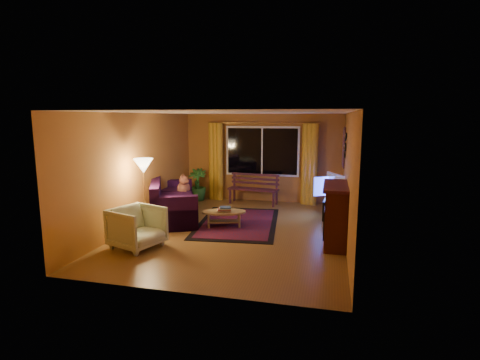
% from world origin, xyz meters
% --- Properties ---
extents(floor, '(4.50, 6.00, 0.02)m').
position_xyz_m(floor, '(0.00, 0.00, -0.01)').
color(floor, brown).
rests_on(floor, ground).
extents(ceiling, '(4.50, 6.00, 0.02)m').
position_xyz_m(ceiling, '(0.00, 0.00, 2.51)').
color(ceiling, white).
rests_on(ceiling, ground).
extents(wall_back, '(4.50, 0.02, 2.50)m').
position_xyz_m(wall_back, '(0.00, 3.01, 1.25)').
color(wall_back, '#B3712F').
rests_on(wall_back, ground).
extents(wall_left, '(0.02, 6.00, 2.50)m').
position_xyz_m(wall_left, '(-2.26, 0.00, 1.25)').
color(wall_left, '#B3712F').
rests_on(wall_left, ground).
extents(wall_right, '(0.02, 6.00, 2.50)m').
position_xyz_m(wall_right, '(2.26, 0.00, 1.25)').
color(wall_right, '#B3712F').
rests_on(wall_right, ground).
extents(window, '(2.00, 0.02, 1.30)m').
position_xyz_m(window, '(0.00, 2.94, 1.45)').
color(window, black).
rests_on(window, wall_back).
extents(curtain_rod, '(3.20, 0.03, 0.03)m').
position_xyz_m(curtain_rod, '(0.00, 2.90, 2.25)').
color(curtain_rod, '#BF8C3F').
rests_on(curtain_rod, wall_back).
extents(curtain_left, '(0.36, 0.36, 2.24)m').
position_xyz_m(curtain_left, '(-1.35, 2.88, 1.12)').
color(curtain_left, gold).
rests_on(curtain_left, ground).
extents(curtain_right, '(0.36, 0.36, 2.24)m').
position_xyz_m(curtain_right, '(1.35, 2.88, 1.12)').
color(curtain_right, gold).
rests_on(curtain_right, ground).
extents(bench, '(1.44, 0.58, 0.42)m').
position_xyz_m(bench, '(-0.16, 2.51, 0.21)').
color(bench, '#381521').
rests_on(bench, ground).
extents(potted_plant, '(0.60, 0.60, 0.93)m').
position_xyz_m(potted_plant, '(-1.84, 2.60, 0.47)').
color(potted_plant, '#235B1E').
rests_on(potted_plant, ground).
extents(sofa, '(1.88, 2.55, 0.95)m').
position_xyz_m(sofa, '(-1.72, 0.61, 0.47)').
color(sofa, black).
rests_on(sofa, ground).
extents(dog, '(0.49, 0.56, 0.50)m').
position_xyz_m(dog, '(-1.67, 1.13, 0.72)').
color(dog, '#95503E').
rests_on(dog, sofa).
extents(armchair, '(0.99, 1.03, 0.85)m').
position_xyz_m(armchair, '(-1.54, -1.48, 0.42)').
color(armchair, beige).
rests_on(armchair, ground).
extents(floor_lamp, '(0.28, 0.28, 1.57)m').
position_xyz_m(floor_lamp, '(-1.84, -0.57, 0.79)').
color(floor_lamp, '#BF8C3F').
rests_on(floor_lamp, ground).
extents(rug, '(2.03, 2.94, 0.02)m').
position_xyz_m(rug, '(-0.11, 0.55, 0.01)').
color(rug, '#6A090C').
rests_on(rug, ground).
extents(coffee_table, '(1.21, 1.21, 0.35)m').
position_xyz_m(coffee_table, '(-0.34, 0.21, 0.18)').
color(coffee_table, tan).
rests_on(coffee_table, ground).
extents(tv_console, '(0.46, 1.14, 0.46)m').
position_xyz_m(tv_console, '(2.00, 1.67, 0.23)').
color(tv_console, black).
rests_on(tv_console, ground).
extents(television, '(0.59, 0.95, 0.58)m').
position_xyz_m(television, '(2.00, 1.67, 0.76)').
color(television, black).
rests_on(television, tv_console).
extents(fireplace, '(0.40, 1.20, 1.10)m').
position_xyz_m(fireplace, '(2.05, -0.40, 0.55)').
color(fireplace, maroon).
rests_on(fireplace, ground).
extents(mirror_cluster, '(0.06, 0.60, 0.56)m').
position_xyz_m(mirror_cluster, '(2.21, 1.30, 1.80)').
color(mirror_cluster, black).
rests_on(mirror_cluster, wall_right).
extents(painting, '(0.04, 0.76, 0.96)m').
position_xyz_m(painting, '(2.22, 2.45, 1.65)').
color(painting, '#D35727').
rests_on(painting, wall_right).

